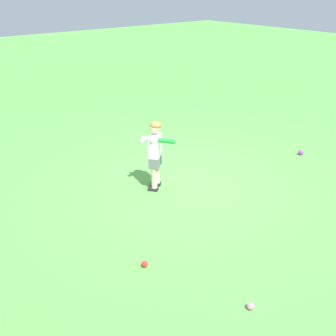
{
  "coord_description": "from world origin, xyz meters",
  "views": [
    {
      "loc": [
        3.83,
        4.12,
        2.94
      ],
      "look_at": [
        0.48,
        0.04,
        0.45
      ],
      "focal_mm": 42.92,
      "sensor_mm": 36.0,
      "label": 1
    }
  ],
  "objects_px": {
    "child_batter": "(155,149)",
    "play_ball_behind_batter": "(250,306)",
    "play_ball_center_lawn": "(301,152)",
    "play_ball_by_bucket": "(145,264)"
  },
  "relations": [
    {
      "from": "child_batter",
      "to": "play_ball_behind_batter",
      "type": "distance_m",
      "value": 2.78
    },
    {
      "from": "play_ball_center_lawn",
      "to": "play_ball_by_bucket",
      "type": "bearing_deg",
      "value": 10.25
    },
    {
      "from": "child_batter",
      "to": "play_ball_behind_batter",
      "type": "xyz_separation_m",
      "value": [
        0.83,
        2.59,
        -0.61
      ]
    },
    {
      "from": "child_batter",
      "to": "play_ball_behind_batter",
      "type": "bearing_deg",
      "value": 72.24
    },
    {
      "from": "play_ball_center_lawn",
      "to": "child_batter",
      "type": "bearing_deg",
      "value": -13.04
    },
    {
      "from": "play_ball_center_lawn",
      "to": "play_ball_behind_batter",
      "type": "bearing_deg",
      "value": 27.45
    },
    {
      "from": "play_ball_by_bucket",
      "to": "play_ball_behind_batter",
      "type": "xyz_separation_m",
      "value": [
        -0.42,
        1.18,
        -0.0
      ]
    },
    {
      "from": "play_ball_by_bucket",
      "to": "play_ball_center_lawn",
      "type": "xyz_separation_m",
      "value": [
        -4.12,
        -0.74,
        0.01
      ]
    },
    {
      "from": "play_ball_by_bucket",
      "to": "play_ball_center_lawn",
      "type": "relative_size",
      "value": 0.77
    },
    {
      "from": "child_batter",
      "to": "play_ball_behind_batter",
      "type": "height_order",
      "value": "child_batter"
    }
  ]
}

